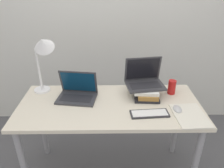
{
  "coord_description": "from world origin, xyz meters",
  "views": [
    {
      "loc": [
        0.0,
        -1.16,
        1.72
      ],
      "look_at": [
        0.02,
        0.32,
        0.95
      ],
      "focal_mm": 35.0,
      "sensor_mm": 36.0,
      "label": 1
    }
  ],
  "objects": [
    {
      "name": "mouse",
      "position": [
        0.52,
        0.22,
        0.79
      ],
      "size": [
        0.06,
        0.11,
        0.03
      ],
      "color": "#B2B2B7",
      "rests_on": "desk"
    },
    {
      "name": "wireless_keyboard",
      "position": [
        0.3,
        0.18,
        0.78
      ],
      "size": [
        0.29,
        0.13,
        0.01
      ],
      "color": "#28282D",
      "rests_on": "desk"
    },
    {
      "name": "wall_back",
      "position": [
        0.0,
        1.27,
        1.35
      ],
      "size": [
        8.0,
        0.05,
        2.7
      ],
      "color": "silver",
      "rests_on": "ground_plane"
    },
    {
      "name": "notepad",
      "position": [
        0.59,
        0.15,
        0.78
      ],
      "size": [
        0.24,
        0.32,
        0.01
      ],
      "color": "silver",
      "rests_on": "desk"
    },
    {
      "name": "book_stack",
      "position": [
        0.31,
        0.45,
        0.81
      ],
      "size": [
        0.22,
        0.27,
        0.08
      ],
      "color": "black",
      "rests_on": "desk"
    },
    {
      "name": "laptop_on_books",
      "position": [
        0.3,
        0.5,
        0.9
      ],
      "size": [
        0.34,
        0.26,
        0.23
      ],
      "color": "#333338",
      "rests_on": "book_stack"
    },
    {
      "name": "laptop_left",
      "position": [
        -0.27,
        0.43,
        0.82
      ],
      "size": [
        0.34,
        0.26,
        0.23
      ],
      "color": "#333338",
      "rests_on": "desk"
    },
    {
      "name": "desk_lamp",
      "position": [
        -0.53,
        0.52,
        1.16
      ],
      "size": [
        0.23,
        0.2,
        0.53
      ],
      "color": "white",
      "rests_on": "desk"
    },
    {
      "name": "soda_can",
      "position": [
        0.54,
        0.49,
        0.83
      ],
      "size": [
        0.07,
        0.07,
        0.12
      ],
      "color": "red",
      "rests_on": "desk"
    },
    {
      "name": "desk",
      "position": [
        0.0,
        0.32,
        0.68
      ],
      "size": [
        1.45,
        0.65,
        0.77
      ],
      "color": "beige",
      "rests_on": "ground_plane"
    }
  ]
}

